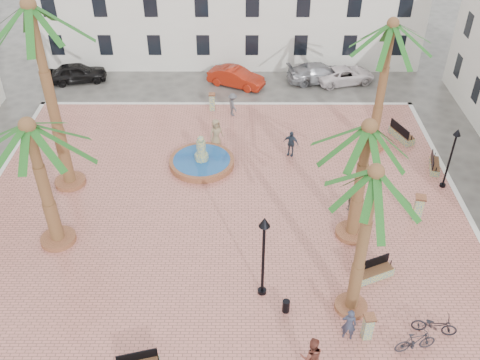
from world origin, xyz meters
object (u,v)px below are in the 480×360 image
Objects in this scene: fountain at (202,161)px; bollard_e at (419,207)px; car_silver at (319,73)px; bench_e at (434,166)px; pedestrian_fountain_b at (291,143)px; bollard_se at (368,326)px; car_black at (77,73)px; bollard_n at (212,102)px; cyclist_a at (349,324)px; bench_ne at (401,135)px; litter_bin at (286,306)px; car_red at (236,77)px; palm_s at (373,190)px; palm_ne at (390,39)px; lamppost_s at (264,244)px; cyclist_b at (311,356)px; car_white at (345,75)px; bench_se at (373,273)px; palm_nw at (33,26)px; lamppost_e at (453,148)px; bicycle_a at (435,325)px; palm_e at (367,143)px; pedestrian_fountain_a at (216,133)px; palm_sw at (32,143)px; bicycle_b at (416,342)px; pedestrian_east at (352,201)px; pedestrian_north at (233,104)px.

bollard_e is (11.44, -4.88, 0.49)m from fountain.
fountain is at bearing 134.09° from car_silver.
pedestrian_fountain_b is (-8.33, 1.50, 0.57)m from bench_e.
bollard_se is 0.30× the size of car_black.
cyclist_a is (6.33, -18.91, 0.18)m from bollard_n.
bench_ne is at bearing -122.54° from car_black.
litter_bin is 0.15× the size of car_red.
palm_s reaches higher than bollard_n.
lamppost_s is at bearing -121.19° from palm_ne.
car_white is (5.21, 25.00, -0.47)m from cyclist_b.
palm_ne reaches higher than bench_se.
car_white is (17.53, 13.00, -8.68)m from palm_nw.
bollard_n is 11.42m from car_black.
bollard_e is (-2.23, -2.81, -1.77)m from lamppost_e.
bicycle_a is 0.40× the size of car_white.
palm_ne reaches higher than palm_e.
bollard_se is 1.03× the size of bollard_n.
palm_nw reaches higher than bollard_e.
bollard_n is 1.98× the size of litter_bin.
litter_bin is 0.33× the size of cyclist_b.
bench_e is 14.12m from litter_bin.
pedestrian_fountain_a is 14.26m from car_black.
palm_e is 9.63m from bench_e.
bench_ne is 8.55m from car_white.
palm_sw is 1.05× the size of palm_e.
bench_ne is 0.43× the size of car_silver.
cyclist_a is at bearing -36.65° from palm_nw.
car_white is at bearing 61.27° from bench_se.
bicycle_b is (2.57, -0.61, -0.30)m from cyclist_a.
bollard_n is 9.20m from car_silver.
car_white is (2.30, 17.22, -5.00)m from palm_e.
pedestrian_fountain_a is (-7.10, 8.13, -4.55)m from palm_e.
palm_ne is 8.12m from pedestrian_fountain_b.
pedestrian_fountain_b is (2.05, 10.99, -2.15)m from lamppost_s.
palm_nw is at bearing 170.85° from bollard_e.
pedestrian_east is at bearing -3.48° from bicycle_b.
fountain is 0.58× the size of palm_e.
bicycle_b is at bearing -65.48° from bollard_n.
bollard_se is (-6.21, -10.19, -1.88)m from lamppost_e.
pedestrian_north is at bearing -142.22° from pedestrian_east.
palm_nw is 19.35m from cyclist_a.
car_white is at bearing 91.80° from palm_ne.
palm_nw is 1.28× the size of palm_ne.
bicycle_a is (1.87, -3.06, 0.19)m from bench_se.
litter_bin is at bearing -21.71° from palm_sw.
palm_s is 9.29m from bollard_e.
palm_sw reaches higher than car_silver.
palm_ne is at bearing -34.61° from pedestrian_fountain_a.
pedestrian_east is (-3.34, 0.50, 0.03)m from bollard_e.
bollard_se is at bearing -29.41° from lamppost_s.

